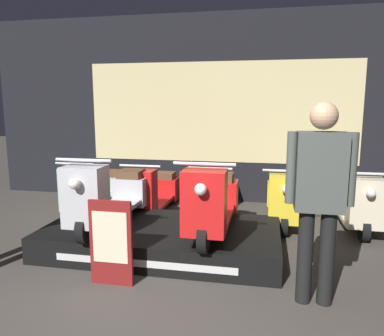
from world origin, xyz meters
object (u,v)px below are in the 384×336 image
object	(u,v)px
scooter_display_right	(213,202)
scooter_backrow_3	(283,199)
scooter_backrow_1	(154,192)
price_sign_board	(111,243)
scooter_backrow_0	(95,190)
scooter_backrow_2	(216,195)
person_right_browsing	(320,190)
scooter_display_left	(110,196)
scooter_backrow_4	(354,202)

from	to	relation	value
scooter_display_right	scooter_backrow_3	distance (m)	1.68
scooter_backrow_1	price_sign_board	world-z (taller)	scooter_backrow_1
scooter_backrow_0	scooter_backrow_2	xyz separation A→B (m)	(1.95, 0.00, 0.00)
person_right_browsing	scooter_backrow_3	bearing A→B (deg)	94.69
scooter_backrow_2	scooter_backrow_1	bearing A→B (deg)	180.00
scooter_display_right	scooter_backrow_1	distance (m)	1.86
scooter_backrow_1	scooter_backrow_3	bearing A→B (deg)	0.00
scooter_display_left	scooter_backrow_1	distance (m)	1.47
scooter_display_left	price_sign_board	world-z (taller)	scooter_display_left
scooter_display_left	price_sign_board	size ratio (longest dim) A/B	2.12
scooter_backrow_0	scooter_backrow_2	distance (m)	1.95
scooter_backrow_0	scooter_backrow_3	world-z (taller)	same
scooter_backrow_0	person_right_browsing	bearing A→B (deg)	-36.17
scooter_backrow_3	price_sign_board	world-z (taller)	scooter_backrow_3
scooter_display_right	person_right_browsing	bearing A→B (deg)	-39.69
scooter_backrow_0	person_right_browsing	distance (m)	3.90
scooter_backrow_1	price_sign_board	bearing A→B (deg)	-82.80
scooter_backrow_1	person_right_browsing	xyz separation A→B (m)	(2.13, -2.27, 0.66)
scooter_backrow_0	scooter_display_right	bearing A→B (deg)	-34.37
scooter_backrow_0	scooter_backrow_1	world-z (taller)	same
scooter_display_right	scooter_backrow_0	xyz separation A→B (m)	(-2.11, 1.44, -0.29)
scooter_display_left	person_right_browsing	world-z (taller)	person_right_browsing
scooter_backrow_3	scooter_backrow_4	distance (m)	0.97
scooter_display_left	scooter_backrow_3	xyz separation A→B (m)	(2.03, 1.44, -0.29)
scooter_display_left	person_right_browsing	size ratio (longest dim) A/B	1.01
scooter_backrow_2	scooter_backrow_3	xyz separation A→B (m)	(0.97, 0.00, 0.00)
price_sign_board	scooter_backrow_3	bearing A→B (deg)	54.29
scooter_display_right	scooter_backrow_1	size ratio (longest dim) A/B	1.00
scooter_backrow_2	price_sign_board	xyz separation A→B (m)	(-0.68, -2.30, 0.07)
scooter_backrow_1	person_right_browsing	bearing A→B (deg)	-46.79
scooter_display_right	scooter_backrow_2	xyz separation A→B (m)	(-0.16, 1.44, -0.29)
scooter_backrow_1	scooter_backrow_4	world-z (taller)	same
scooter_backrow_0	scooter_backrow_1	size ratio (longest dim) A/B	1.00
scooter_display_left	person_right_browsing	distance (m)	2.39
scooter_display_left	scooter_backrow_4	bearing A→B (deg)	25.66
scooter_backrow_0	price_sign_board	xyz separation A→B (m)	(1.26, -2.30, 0.07)
scooter_backrow_4	person_right_browsing	distance (m)	2.49
scooter_display_right	scooter_display_left	bearing A→B (deg)	180.00
scooter_backrow_1	person_right_browsing	distance (m)	3.18
scooter_display_right	scooter_backrow_2	bearing A→B (deg)	96.34
scooter_backrow_1	scooter_display_left	bearing A→B (deg)	-93.14
scooter_backrow_0	scooter_display_left	bearing A→B (deg)	-58.18
scooter_backrow_4	person_right_browsing	size ratio (longest dim) A/B	1.01
scooter_display_right	scooter_backrow_0	size ratio (longest dim) A/B	1.00
scooter_display_left	scooter_backrow_2	xyz separation A→B (m)	(1.05, 1.44, -0.29)
scooter_display_right	price_sign_board	size ratio (longest dim) A/B	2.12
scooter_backrow_2	scooter_display_right	bearing A→B (deg)	-83.66
scooter_backrow_2	scooter_backrow_3	bearing A→B (deg)	0.00
person_right_browsing	scooter_display_left	bearing A→B (deg)	159.44
scooter_display_left	scooter_backrow_1	size ratio (longest dim) A/B	1.00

